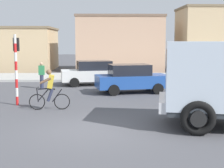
% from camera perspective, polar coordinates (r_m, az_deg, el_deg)
% --- Properties ---
extents(ground_plane, '(120.00, 120.00, 0.00)m').
position_cam_1_polar(ground_plane, '(11.30, -4.11, -7.70)').
color(ground_plane, '#4C4C51').
extents(sidewalk_far, '(80.00, 5.00, 0.16)m').
position_cam_1_polar(sidewalk_far, '(26.52, -2.54, 1.21)').
color(sidewalk_far, '#ADADA8').
rests_on(sidewalk_far, ground).
extents(cyclist, '(1.73, 0.50, 1.72)m').
position_cam_1_polar(cyclist, '(14.54, -10.50, -0.94)').
color(cyclist, black).
rests_on(cyclist, ground).
extents(traffic_light_pole, '(0.24, 0.43, 3.20)m').
position_cam_1_polar(traffic_light_pole, '(15.84, -15.87, 3.96)').
color(traffic_light_pole, red).
rests_on(traffic_light_pole, ground).
extents(car_red_near, '(4.25, 2.44, 1.60)m').
position_cam_1_polar(car_red_near, '(18.98, 3.28, 0.97)').
color(car_red_near, '#234C9E').
rests_on(car_red_near, ground).
extents(car_white_mid, '(4.23, 2.38, 1.60)m').
position_cam_1_polar(car_white_mid, '(22.29, -3.29, 1.92)').
color(car_white_mid, white).
rests_on(car_white_mid, ground).
extents(pedestrian_near_kerb, '(0.34, 0.22, 1.62)m').
position_cam_1_polar(pedestrian_near_kerb, '(21.00, -11.79, 1.52)').
color(pedestrian_near_kerb, '#2D334C').
rests_on(pedestrian_near_kerb, ground).
extents(building_mid_block, '(8.16, 5.61, 5.24)m').
position_cam_1_polar(building_mid_block, '(32.83, 1.22, 6.85)').
color(building_mid_block, tan).
rests_on(building_mid_block, ground).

